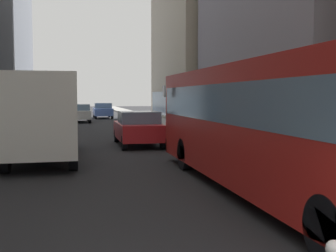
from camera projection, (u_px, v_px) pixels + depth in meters
name	position (u px, v px, depth m)	size (l,w,h in m)	color
ground_plane	(95.00, 123.00, 36.87)	(120.00, 120.00, 0.00)	#232326
sidewalk_left	(27.00, 123.00, 35.62)	(2.40, 110.00, 0.15)	#9E9991
sidewalk_right	(158.00, 121.00, 38.12)	(2.40, 110.00, 0.15)	gray
transit_bus	(270.00, 120.00, 9.89)	(2.78, 11.53, 3.05)	red
car_red_coupe	(138.00, 128.00, 19.64)	(1.94, 4.20, 1.62)	red
car_white_van	(81.00, 113.00, 37.61)	(1.74, 4.77, 1.62)	silver
car_blue_hatchback	(103.00, 110.00, 44.10)	(1.89, 4.39, 1.62)	#4C6BB7
box_truck	(45.00, 114.00, 15.25)	(2.30, 7.50, 3.05)	#19519E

